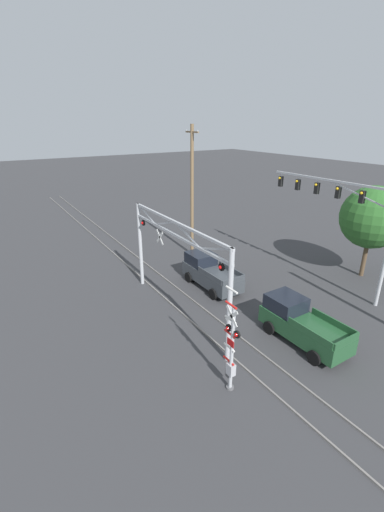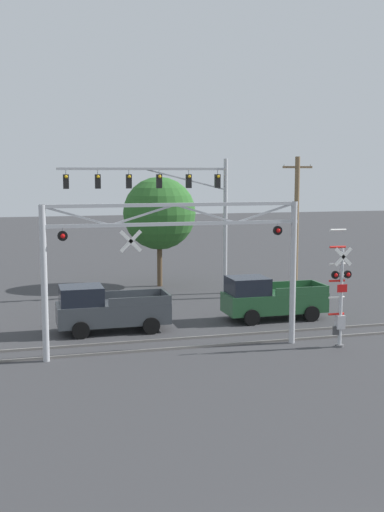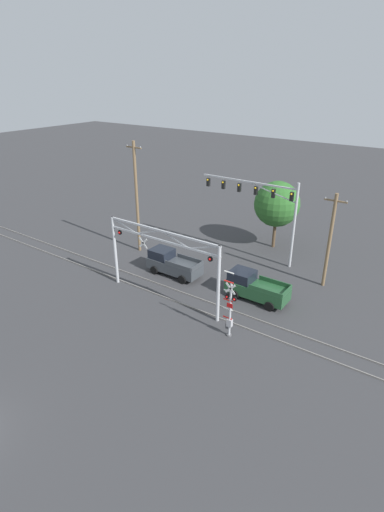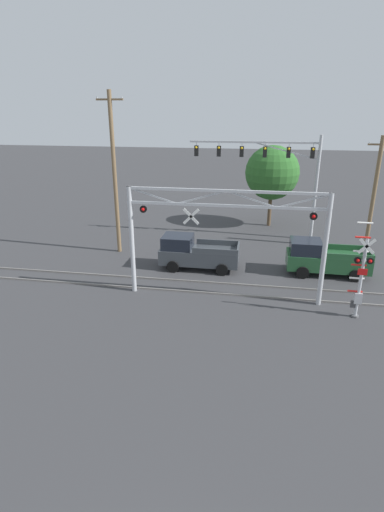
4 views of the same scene
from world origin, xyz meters
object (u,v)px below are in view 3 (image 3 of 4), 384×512
crossing_signal_mast (230,311)px  background_tree_beyond_span (277,204)px  pickup_truck_following (254,287)px  utility_pole_left (137,197)px  traffic_signal_span (267,203)px  utility_pole_right (330,240)px  crossing_gantry (162,254)px  pickup_truck_lead (172,263)px

crossing_signal_mast → background_tree_beyond_span: background_tree_beyond_span is taller
pickup_truck_following → utility_pole_left: size_ratio=0.46×
traffic_signal_span → utility_pole_right: 6.87m
crossing_gantry → utility_pole_right: bearing=45.3°
crossing_gantry → utility_pole_left: (-8.11, 6.21, 1.59)m
crossing_gantry → background_tree_beyond_span: size_ratio=1.51×
utility_pole_left → pickup_truck_following: bearing=-7.7°
utility_pole_left → background_tree_beyond_span: utility_pole_left is taller
crossing_signal_mast → background_tree_beyond_span: bearing=104.2°
pickup_truck_following → pickup_truck_lead: bearing=-177.4°
crossing_gantry → utility_pole_right: size_ratio=1.29×
crossing_signal_mast → utility_pole_left: utility_pole_left is taller
traffic_signal_span → pickup_truck_lead: bearing=-125.5°
traffic_signal_span → pickup_truck_following: bearing=-69.5°
crossing_gantry → utility_pole_right: (9.64, 9.73, 0.17)m
utility_pole_right → background_tree_beyond_span: (-6.98, 5.14, 0.44)m
pickup_truck_following → utility_pole_right: 7.32m
crossing_signal_mast → utility_pole_left: (-14.80, 7.32, 3.60)m
crossing_gantry → pickup_truck_following: 7.83m
crossing_signal_mast → pickup_truck_lead: size_ratio=0.98×
pickup_truck_following → utility_pole_left: (-13.92, 1.88, 4.56)m
pickup_truck_lead → pickup_truck_following: size_ratio=1.01×
crossing_gantry → crossing_signal_mast: crossing_gantry is taller
traffic_signal_span → utility_pole_left: size_ratio=0.90×
traffic_signal_span → pickup_truck_lead: 10.30m
crossing_signal_mast → pickup_truck_lead: 10.27m
pickup_truck_lead → background_tree_beyond_span: 12.45m
crossing_gantry → traffic_signal_span: (3.15, 11.46, 1.66)m
traffic_signal_span → utility_pole_right: (6.48, -1.73, -1.49)m
traffic_signal_span → background_tree_beyond_span: traffic_signal_span is taller
traffic_signal_span → utility_pole_left: 12.42m
utility_pole_left → crossing_gantry: bearing=-37.5°
utility_pole_left → utility_pole_right: bearing=11.2°
traffic_signal_span → pickup_truck_lead: size_ratio=1.95×
crossing_signal_mast → pickup_truck_following: size_ratio=0.99×
utility_pole_left → pickup_truck_lead: bearing=-20.8°
utility_pole_left → background_tree_beyond_span: bearing=38.8°
crossing_gantry → background_tree_beyond_span: bearing=79.9°
pickup_truck_lead → traffic_signal_span: bearing=54.5°
crossing_signal_mast → utility_pole_right: utility_pole_right is taller
utility_pole_right → crossing_signal_mast: bearing=-105.2°
background_tree_beyond_span → crossing_signal_mast: bearing=-75.8°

